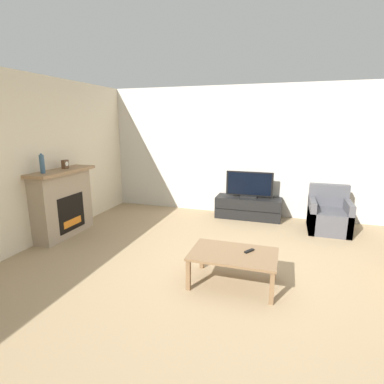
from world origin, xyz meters
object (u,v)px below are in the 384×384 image
(tv, at_px, (249,186))
(remote, at_px, (249,251))
(armchair, at_px, (329,216))
(mantel_clock, at_px, (65,164))
(coffee_table, at_px, (233,257))
(mantel_vase_left, at_px, (42,164))
(fireplace, at_px, (63,202))
(tv_stand, at_px, (248,208))

(tv, relative_size, remote, 6.42)
(tv, xyz_separation_m, armchair, (1.50, -0.30, -0.42))
(tv, relative_size, armchair, 1.16)
(mantel_clock, relative_size, coffee_table, 0.14)
(mantel_vase_left, distance_m, armchair, 5.00)
(mantel_clock, height_order, coffee_table, mantel_clock)
(fireplace, height_order, coffee_table, fireplace)
(remote, bearing_deg, mantel_vase_left, -151.99)
(tv_stand, height_order, armchair, armchair)
(mantel_clock, distance_m, remote, 3.47)
(mantel_vase_left, relative_size, tv, 0.33)
(tv_stand, height_order, coffee_table, tv_stand)
(armchair, bearing_deg, coffee_table, -119.15)
(fireplace, relative_size, mantel_vase_left, 4.03)
(tv_stand, height_order, tv, tv)
(armchair, bearing_deg, fireplace, -159.55)
(mantel_vase_left, distance_m, remote, 3.41)
(armchair, bearing_deg, tv, 168.52)
(mantel_clock, xyz_separation_m, coffee_table, (3.10, -0.87, -0.88))
(fireplace, xyz_separation_m, mantel_vase_left, (0.02, -0.38, 0.73))
(fireplace, bearing_deg, remote, -11.13)
(mantel_clock, xyz_separation_m, tv, (2.94, 1.84, -0.56))
(tv_stand, xyz_separation_m, coffee_table, (0.16, -2.71, 0.14))
(remote, bearing_deg, armchair, 95.96)
(tv_stand, height_order, remote, tv_stand)
(mantel_vase_left, xyz_separation_m, mantel_clock, (0.00, 0.51, -0.07))
(armchair, height_order, coffee_table, armchair)
(fireplace, distance_m, remote, 3.36)
(remote, bearing_deg, fireplace, -158.43)
(tv, xyz_separation_m, remote, (0.34, -2.62, -0.27))
(fireplace, xyz_separation_m, tv_stand, (2.96, 1.97, -0.38))
(mantel_vase_left, height_order, mantel_clock, mantel_vase_left)
(armchair, relative_size, coffee_table, 0.79)
(tv, relative_size, coffee_table, 0.91)
(mantel_clock, distance_m, tv, 3.52)
(fireplace, xyz_separation_m, mantel_clock, (0.02, 0.13, 0.65))
(armchair, bearing_deg, remote, -116.75)
(tv_stand, bearing_deg, coffee_table, -86.64)
(tv_stand, distance_m, armchair, 1.53)
(mantel_vase_left, height_order, armchair, mantel_vase_left)
(remote, bearing_deg, coffee_table, -118.98)
(mantel_vase_left, bearing_deg, fireplace, 92.54)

